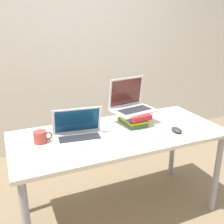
{
  "coord_description": "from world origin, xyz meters",
  "views": [
    {
      "loc": [
        -0.8,
        -1.34,
        1.59
      ],
      "look_at": [
        -0.06,
        0.37,
        0.94
      ],
      "focal_mm": 42.0,
      "sensor_mm": 36.0,
      "label": 1
    }
  ],
  "objects": [
    {
      "name": "laptop_on_books",
      "position": [
        0.19,
        0.54,
        0.92
      ],
      "size": [
        0.38,
        0.31,
        0.27
      ],
      "color": "silver",
      "rests_on": "book_stack"
    },
    {
      "name": "notepad",
      "position": [
        0.65,
        0.14,
        0.76
      ],
      "size": [
        0.23,
        0.31,
        0.01
      ],
      "color": "white",
      "rests_on": "desk"
    },
    {
      "name": "mug",
      "position": [
        -0.59,
        0.43,
        0.8
      ],
      "size": [
        0.14,
        0.09,
        0.09
      ],
      "color": "#9E3833",
      "rests_on": "desk"
    },
    {
      "name": "book_stack",
      "position": [
        0.19,
        0.49,
        0.81
      ],
      "size": [
        0.19,
        0.29,
        0.11
      ],
      "color": "#33753D",
      "rests_on": "desk"
    },
    {
      "name": "laptop_left",
      "position": [
        -0.32,
        0.4,
        0.8
      ],
      "size": [
        0.4,
        0.27,
        0.23
      ],
      "color": "silver",
      "rests_on": "desk"
    },
    {
      "name": "wireless_keyboard",
      "position": [
        0.21,
        0.15,
        0.76
      ],
      "size": [
        0.29,
        0.15,
        0.01
      ],
      "color": "silver",
      "rests_on": "desk"
    },
    {
      "name": "mouse",
      "position": [
        0.42,
        0.2,
        0.77
      ],
      "size": [
        0.07,
        0.11,
        0.04
      ],
      "color": "#2D2D2D",
      "rests_on": "desk"
    },
    {
      "name": "wall_back",
      "position": [
        0.0,
        1.83,
        1.35
      ],
      "size": [
        8.0,
        0.05,
        2.7
      ],
      "color": "silver",
      "rests_on": "ground_plane"
    },
    {
      "name": "desk",
      "position": [
        0.0,
        0.37,
        0.68
      ],
      "size": [
        1.66,
        0.74,
        0.76
      ],
      "color": "beige",
      "rests_on": "ground_plane"
    }
  ]
}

